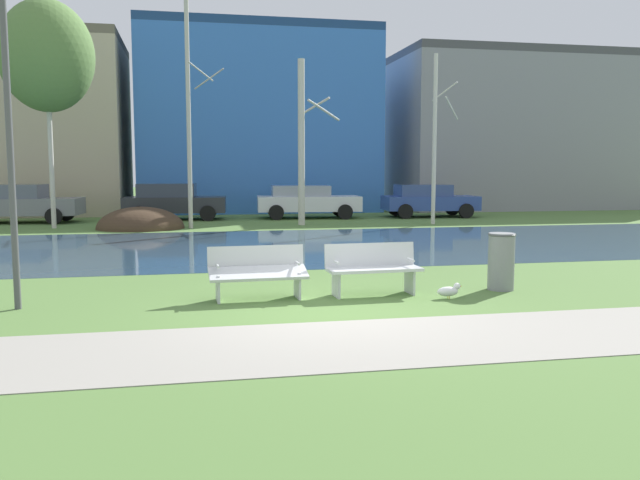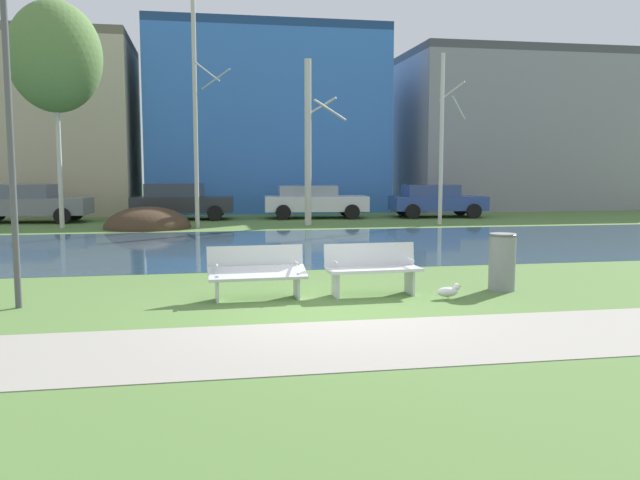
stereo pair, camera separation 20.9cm
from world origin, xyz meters
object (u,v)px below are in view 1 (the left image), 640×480
parked_wagon_fourth_blue (428,200)px  bench_left (258,271)px  streetlamp (6,65)px  parked_sedan_second_dark (173,201)px  bench_right (373,267)px  parked_hatch_third_white (307,201)px  trash_bin (501,260)px  parked_van_nearest_grey (17,203)px  seagull (449,291)px

parked_wagon_fourth_blue → bench_left: bearing=-118.9°
streetlamp → parked_sedan_second_dark: (1.97, 17.65, -2.86)m
bench_left → streetlamp: (-3.69, -0.02, 3.18)m
bench_right → streetlamp: streetlamp is taller
bench_right → parked_sedan_second_dark: (-3.67, 17.63, 0.33)m
bench_left → parked_hatch_third_white: bearing=77.1°
trash_bin → streetlamp: size_ratio=0.18×
parked_hatch_third_white → parked_van_nearest_grey: bearing=-179.0°
trash_bin → parked_wagon_fourth_blue: size_ratio=0.24×
seagull → parked_wagon_fourth_blue: bearing=70.3°
streetlamp → parked_van_nearest_grey: streetlamp is taller
bench_left → bench_right: bearing=0.0°
seagull → trash_bin: bearing=25.5°
parked_wagon_fourth_blue → seagull: bearing=-109.7°
bench_right → seagull: bench_right is taller
parked_van_nearest_grey → seagull: bearing=-58.5°
trash_bin → parked_van_nearest_grey: 21.00m
parked_van_nearest_grey → parked_wagon_fourth_blue: size_ratio=1.14×
bench_left → streetlamp: bearing=-179.7°
bench_left → parked_hatch_third_white: 17.83m
bench_left → parked_sedan_second_dark: (-1.71, 17.63, 0.33)m
trash_bin → parked_hatch_third_white: 17.37m
streetlamp → parked_hatch_third_white: 19.22m
streetlamp → parked_van_nearest_grey: bearing=103.4°
bench_left → trash_bin: trash_bin is taller
parked_sedan_second_dark → trash_bin: bearing=-71.1°
trash_bin → bench_left: bearing=-179.9°
seagull → parked_van_nearest_grey: parked_van_nearest_grey is taller
trash_bin → streetlamp: 8.60m
trash_bin → seagull: trash_bin is taller
parked_wagon_fourth_blue → streetlamp: bearing=-127.5°
trash_bin → parked_sedan_second_dark: parked_sedan_second_dark is taller
bench_left → parked_wagon_fourth_blue: bearing=61.1°
bench_right → parked_van_nearest_grey: (-9.73, 17.18, 0.33)m
trash_bin → seagull: 1.40m
parked_sedan_second_dark → bench_right: bearing=-78.2°
bench_left → parked_wagon_fourth_blue: size_ratio=0.38×
parked_sedan_second_dark → parked_hatch_third_white: bearing=-2.6°
streetlamp → bench_right: bearing=0.2°
bench_right → trash_bin: size_ratio=1.60×
trash_bin → parked_hatch_third_white: parked_hatch_third_white is taller
bench_left → seagull: 3.18m
bench_right → parked_wagon_fourth_blue: (7.43, 17.01, 0.30)m
seagull → streetlamp: bearing=175.4°
parked_wagon_fourth_blue → parked_van_nearest_grey: bearing=179.4°
parked_van_nearest_grey → parked_sedan_second_dark: parked_van_nearest_grey is taller
seagull → streetlamp: (-6.79, 0.55, 3.52)m
bench_left → trash_bin: 4.32m
parked_hatch_third_white → parked_wagon_fourth_blue: 5.44m
bench_left → bench_right: same height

